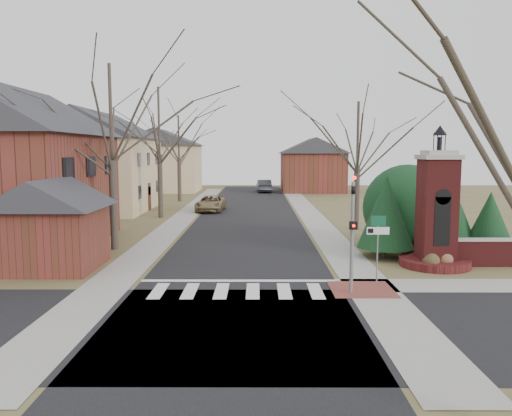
{
  "coord_description": "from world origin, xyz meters",
  "views": [
    {
      "loc": [
        0.78,
        -17.72,
        5.33
      ],
      "look_at": [
        0.7,
        6.0,
        2.6
      ],
      "focal_mm": 35.0,
      "sensor_mm": 36.0,
      "label": 1
    }
  ],
  "objects_px": {
    "traffic_signal_pole": "(352,225)",
    "sign_post": "(378,236)",
    "distant_car": "(264,186)",
    "brick_gate_monument": "(436,220)",
    "pickup_truck": "(211,203)"
  },
  "relations": [
    {
      "from": "traffic_signal_pole",
      "to": "sign_post",
      "type": "bearing_deg",
      "value": 47.57
    },
    {
      "from": "traffic_signal_pole",
      "to": "brick_gate_monument",
      "type": "height_order",
      "value": "brick_gate_monument"
    },
    {
      "from": "traffic_signal_pole",
      "to": "brick_gate_monument",
      "type": "distance_m",
      "value": 6.47
    },
    {
      "from": "sign_post",
      "to": "pickup_truck",
      "type": "bearing_deg",
      "value": 110.31
    },
    {
      "from": "traffic_signal_pole",
      "to": "sign_post",
      "type": "xyz_separation_m",
      "value": [
        1.29,
        1.41,
        -0.64
      ]
    },
    {
      "from": "sign_post",
      "to": "distant_car",
      "type": "bearing_deg",
      "value": 95.1
    },
    {
      "from": "sign_post",
      "to": "distant_car",
      "type": "distance_m",
      "value": 44.96
    },
    {
      "from": "sign_post",
      "to": "brick_gate_monument",
      "type": "bearing_deg",
      "value": 41.42
    },
    {
      "from": "pickup_truck",
      "to": "distant_car",
      "type": "relative_size",
      "value": 1.02
    },
    {
      "from": "traffic_signal_pole",
      "to": "sign_post",
      "type": "relative_size",
      "value": 1.64
    },
    {
      "from": "traffic_signal_pole",
      "to": "distant_car",
      "type": "xyz_separation_m",
      "value": [
        -2.7,
        46.18,
        -1.78
      ]
    },
    {
      "from": "pickup_truck",
      "to": "brick_gate_monument",
      "type": "bearing_deg",
      "value": -57.14
    },
    {
      "from": "sign_post",
      "to": "brick_gate_monument",
      "type": "relative_size",
      "value": 0.42
    },
    {
      "from": "distant_car",
      "to": "sign_post",
      "type": "bearing_deg",
      "value": 91.42
    },
    {
      "from": "pickup_truck",
      "to": "distant_car",
      "type": "bearing_deg",
      "value": 78.91
    }
  ]
}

